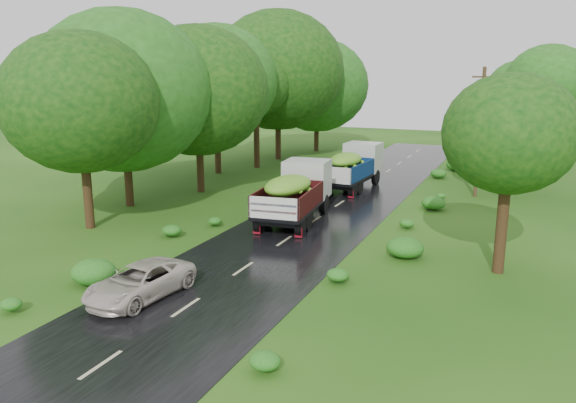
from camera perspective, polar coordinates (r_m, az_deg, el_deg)
The scene contains 10 objects.
ground at distance 18.95m, azimuth -10.33°, elevation -10.58°, with size 120.00×120.00×0.00m, color #17410E.
road at distance 22.96m, azimuth -3.41°, elevation -6.06°, with size 6.50×80.00×0.02m, color black.
road_lines at distance 23.81m, azimuth -2.33°, elevation -5.31°, with size 0.12×69.60×0.00m.
truck_near at distance 28.69m, azimuth 0.86°, elevation 1.17°, with size 3.08×6.96×2.84m.
truck_far at distance 36.97m, azimuth 6.63°, elevation 3.74°, with size 2.67×6.71×2.77m.
car at distance 19.81m, azimuth -14.82°, elevation -7.88°, with size 1.90×4.13×1.15m, color beige.
utility_pole at distance 35.73m, azimuth 18.91°, elevation 6.75°, with size 1.33×0.51×7.79m.
trees_left at distance 41.20m, azimuth -5.77°, elevation 11.75°, with size 6.92×34.01×9.72m.
trees_right at distance 39.03m, azimuth 22.95°, elevation 9.29°, with size 5.39×31.67×8.29m.
shrubs at distance 30.84m, azimuth 4.11°, elevation -0.40°, with size 11.90×44.00×0.70m.
Camera 1 is at (9.83, -14.33, 7.56)m, focal length 35.00 mm.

